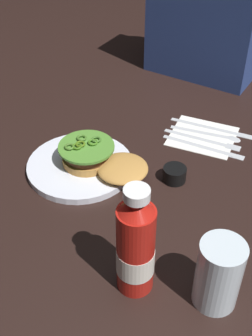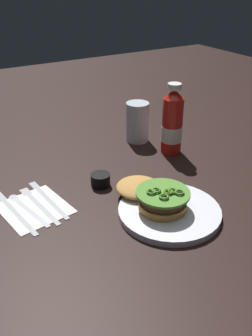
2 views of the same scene
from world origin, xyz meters
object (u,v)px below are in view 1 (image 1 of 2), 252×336
Objects in this scene: spoon_utensil at (215,134)px; steak_knife at (218,128)px; burger_sandwich at (100,159)px; condiment_cup at (174,174)px; napkin at (203,136)px; ketchup_bottle at (136,247)px; dinner_plate at (80,166)px; water_glass at (218,274)px; butter_knife at (208,147)px; fork_utensil at (209,140)px.

steak_knife is at bearing 100.99° from spoon_utensil.
burger_sandwich is at bearing -122.08° from spoon_utensil.
steak_knife is at bearing 61.10° from burger_sandwich.
condiment_cup is 0.33× the size of napkin.
condiment_cup is 0.21m from spoon_utensil.
burger_sandwich is at bearing 135.16° from ketchup_bottle.
condiment_cup is at bearing -91.48° from steak_knife.
napkin is (0.19, 0.27, -0.01)m from dinner_plate.
steak_knife is at bearing 111.71° from water_glass.
water_glass is (0.13, 0.04, -0.03)m from ketchup_bottle.
burger_sandwich is 1.33× the size of napkin.
napkin is at bearing -141.38° from spoon_utensil.
napkin is 0.05m from butter_knife.
dinner_plate is 1.17× the size of butter_knife.
butter_knife is at bearing 45.68° from dinner_plate.
condiment_cup is 0.29× the size of spoon_utensil.
water_glass is at bearing 18.64° from ketchup_bottle.
steak_knife is (-0.01, 0.03, -0.00)m from spoon_utensil.
condiment_cup is at bearing -97.10° from butter_knife.
condiment_cup is at bearing -85.67° from napkin.
fork_utensil is at bearing -97.72° from spoon_utensil.
spoon_utensil is at bearing 96.46° from ketchup_bottle.
burger_sandwich is at bearing -130.28° from butter_knife.
dinner_plate is 0.33m from napkin.
ketchup_bottle reaches higher than burger_sandwich.
butter_knife is at bearing 114.60° from water_glass.
condiment_cup is at bearing 129.17° from water_glass.
ketchup_bottle is 0.45m from butter_knife.
butter_knife is (0.22, 0.23, -0.00)m from dinner_plate.
water_glass is 0.46m from fork_utensil.
steak_knife is (0.21, 0.32, -0.00)m from dinner_plate.
fork_utensil is 0.03m from spoon_utensil.
condiment_cup is 0.24m from steak_knife.
napkin is at bearing 116.09° from water_glass.
fork_utensil is at bearing 97.46° from ketchup_bottle.
napkin is 0.76× the size of butter_knife.
water_glass is at bearing -65.61° from fork_utensil.
napkin is (-0.08, 0.48, -0.09)m from ketchup_bottle.
spoon_utensil is (0.01, 0.21, -0.01)m from condiment_cup.
condiment_cup is (0.16, 0.06, -0.02)m from burger_sandwich.
butter_knife is 0.09m from steak_knife.
dinner_plate is 4.65× the size of condiment_cup.
spoon_utensil reaches higher than napkin.
butter_knife is at bearing -83.56° from spoon_utensil.
burger_sandwich is 0.95× the size of steak_knife.
dinner_plate reaches higher than steak_knife.
dinner_plate is at bearing -123.48° from steak_knife.
butter_knife and spoon_utensil have the same top height.
water_glass is at bearing -27.00° from burger_sandwich.
ketchup_bottle is 1.06× the size of butter_knife.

